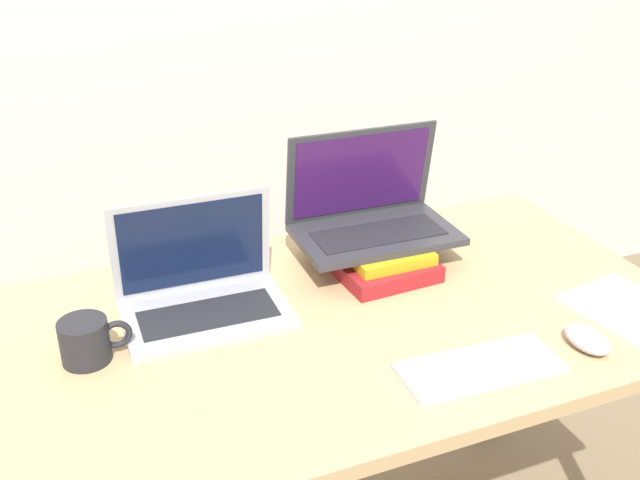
% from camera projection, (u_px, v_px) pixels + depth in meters
% --- Properties ---
extents(desk, '(1.40, 0.78, 0.77)m').
position_uv_depth(desk, '(342.00, 352.00, 1.54)').
color(desk, tan).
rests_on(desk, ground_plane).
extents(laptop_left, '(0.33, 0.22, 0.23)m').
position_uv_depth(laptop_left, '(202.00, 291.00, 1.50)').
color(laptop_left, '#B2B2B7').
rests_on(laptop_left, desk).
extents(book_stack, '(0.22, 0.28, 0.06)m').
position_uv_depth(book_stack, '(375.00, 254.00, 1.68)').
color(book_stack, maroon).
rests_on(book_stack, desk).
extents(laptop_on_books, '(0.36, 0.23, 0.23)m').
position_uv_depth(laptop_on_books, '(371.00, 214.00, 1.69)').
color(laptop_on_books, '#333338').
rests_on(laptop_on_books, book_stack).
extents(wireless_keyboard, '(0.30, 0.13, 0.01)m').
position_uv_depth(wireless_keyboard, '(480.00, 367.00, 1.34)').
color(wireless_keyboard, silver).
rests_on(wireless_keyboard, desk).
extents(mouse, '(0.07, 0.10, 0.03)m').
position_uv_depth(mouse, '(587.00, 339.00, 1.40)').
color(mouse, '#B2B2B7').
rests_on(mouse, desk).
extents(mug, '(0.13, 0.09, 0.08)m').
position_uv_depth(mug, '(86.00, 341.00, 1.35)').
color(mug, '#232328').
rests_on(mug, desk).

